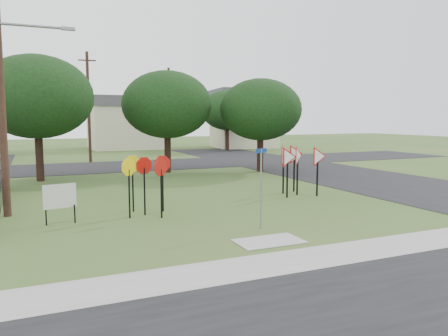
{
  "coord_description": "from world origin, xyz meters",
  "views": [
    {
      "loc": [
        -6.3,
        -13.43,
        3.65
      ],
      "look_at": [
        0.9,
        3.0,
        1.6
      ],
      "focal_mm": 35.0,
      "sensor_mm": 36.0,
      "label": 1
    }
  ],
  "objects_px": {
    "info_board": "(60,197)",
    "stop_sign_cluster": "(146,171)",
    "street_name_sign": "(261,182)",
    "yield_sign_cluster": "(296,158)"
  },
  "relations": [
    {
      "from": "stop_sign_cluster",
      "to": "street_name_sign",
      "type": "bearing_deg",
      "value": -50.1
    },
    {
      "from": "stop_sign_cluster",
      "to": "yield_sign_cluster",
      "type": "bearing_deg",
      "value": 10.68
    },
    {
      "from": "street_name_sign",
      "to": "stop_sign_cluster",
      "type": "height_order",
      "value": "street_name_sign"
    },
    {
      "from": "info_board",
      "to": "yield_sign_cluster",
      "type": "bearing_deg",
      "value": 8.99
    },
    {
      "from": "info_board",
      "to": "stop_sign_cluster",
      "type": "bearing_deg",
      "value": 4.76
    },
    {
      "from": "yield_sign_cluster",
      "to": "info_board",
      "type": "xyz_separation_m",
      "value": [
        -10.68,
        -1.69,
        -0.83
      ]
    },
    {
      "from": "street_name_sign",
      "to": "info_board",
      "type": "relative_size",
      "value": 1.9
    },
    {
      "from": "yield_sign_cluster",
      "to": "info_board",
      "type": "bearing_deg",
      "value": -171.01
    },
    {
      "from": "street_name_sign",
      "to": "info_board",
      "type": "xyz_separation_m",
      "value": [
        -6.06,
        3.31,
        -0.61
      ]
    },
    {
      "from": "stop_sign_cluster",
      "to": "info_board",
      "type": "bearing_deg",
      "value": -175.24
    }
  ]
}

